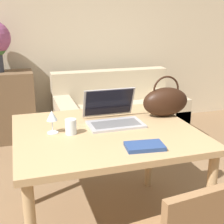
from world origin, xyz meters
TOP-DOWN VIEW (x-y plane):
  - wall_back at (0.00, 3.12)m, footprint 10.00×0.06m
  - dining_table at (0.13, 0.81)m, footprint 1.19×1.04m
  - couch at (0.75, 2.47)m, footprint 1.52×0.87m
  - laptop at (0.22, 0.95)m, footprint 0.38×0.33m
  - drinking_glass at (-0.11, 0.81)m, footprint 0.07×0.07m
  - wine_glass at (-0.22, 0.86)m, footprint 0.07×0.07m
  - handbag at (0.64, 0.97)m, footprint 0.36×0.17m
  - book at (0.26, 0.46)m, footprint 0.23×0.16m

SIDE VIEW (x-z plane):
  - couch at x=0.75m, z-range -0.13..0.69m
  - dining_table at x=0.13m, z-range 0.30..1.06m
  - book at x=0.26m, z-range 0.77..0.79m
  - drinking_glass at x=-0.11m, z-range 0.77..0.87m
  - laptop at x=0.22m, z-range 0.71..0.95m
  - wine_glass at x=-0.22m, z-range 0.80..0.95m
  - handbag at x=0.64m, z-range 0.73..1.03m
  - wall_back at x=0.00m, z-range 0.00..2.70m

